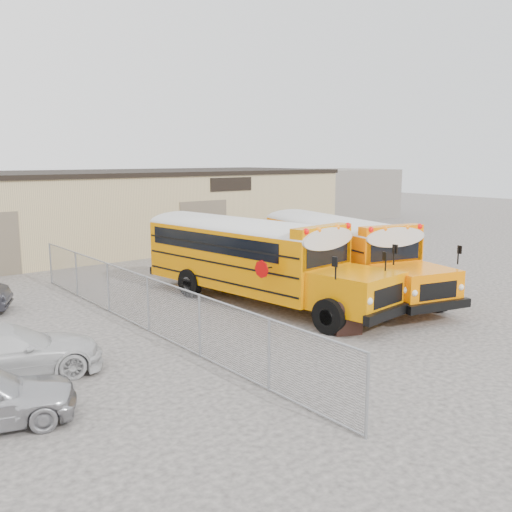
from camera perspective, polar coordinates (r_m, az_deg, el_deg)
ground at (r=19.95m, az=9.10°, el=-6.27°), size 120.00×120.00×0.00m
warehouse at (r=35.94m, az=-15.05°, el=4.53°), size 30.20×10.20×4.67m
chainlink_fence at (r=18.45m, az=-10.74°, el=-4.75°), size 0.07×18.07×1.81m
distant_building_right at (r=53.21m, az=7.59°, el=6.22°), size 10.00×8.00×4.40m
school_bus_left at (r=26.85m, az=-10.47°, el=1.94°), size 4.03×11.34×3.25m
school_bus_right at (r=29.41m, az=1.79°, el=2.61°), size 4.95×10.88×3.09m
tarp_bundle at (r=18.31m, az=8.93°, el=-5.59°), size 1.10×1.06×1.29m
car_white at (r=15.72m, az=-23.88°, el=-8.83°), size 5.05×2.82×1.38m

